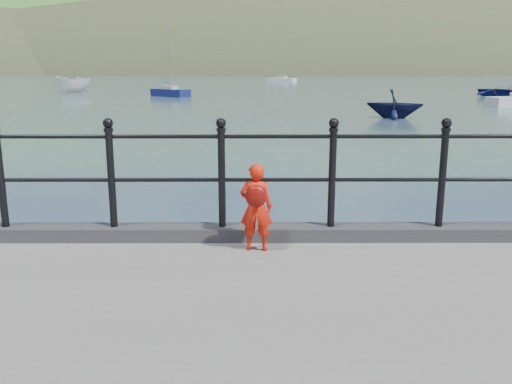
{
  "coord_description": "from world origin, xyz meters",
  "views": [
    {
      "loc": [
        -0.25,
        -5.91,
        2.88
      ],
      "look_at": [
        -0.23,
        -0.2,
        1.55
      ],
      "focal_mm": 38.0,
      "sensor_mm": 36.0,
      "label": 1
    }
  ],
  "objects_px": {
    "child": "(256,206)",
    "launch_blue": "(507,91)",
    "sailboat_deep": "(281,80)",
    "railing": "(277,166)",
    "sailboat_port": "(170,93)",
    "launch_white": "(74,84)",
    "launch_navy": "(395,104)"
  },
  "relations": [
    {
      "from": "child",
      "to": "launch_blue",
      "type": "xyz_separation_m",
      "value": [
        23.72,
        46.0,
        -0.9
      ]
    },
    {
      "from": "child",
      "to": "sailboat_deep",
      "type": "relative_size",
      "value": 0.11
    },
    {
      "from": "launch_blue",
      "to": "sailboat_deep",
      "type": "xyz_separation_m",
      "value": [
        -18.8,
        49.02,
        -0.23
      ]
    },
    {
      "from": "railing",
      "to": "child",
      "type": "xyz_separation_m",
      "value": [
        -0.23,
        -0.37,
        -0.35
      ]
    },
    {
      "from": "sailboat_port",
      "to": "sailboat_deep",
      "type": "height_order",
      "value": "sailboat_deep"
    },
    {
      "from": "child",
      "to": "launch_blue",
      "type": "distance_m",
      "value": 51.77
    },
    {
      "from": "launch_blue",
      "to": "sailboat_port",
      "type": "distance_m",
      "value": 31.87
    },
    {
      "from": "child",
      "to": "launch_white",
      "type": "relative_size",
      "value": 0.2
    },
    {
      "from": "railing",
      "to": "launch_blue",
      "type": "relative_size",
      "value": 3.29
    },
    {
      "from": "launch_white",
      "to": "sailboat_deep",
      "type": "xyz_separation_m",
      "value": [
        24.63,
        40.27,
        -0.56
      ]
    },
    {
      "from": "child",
      "to": "sailboat_deep",
      "type": "bearing_deg",
      "value": -87.41
    },
    {
      "from": "railing",
      "to": "launch_blue",
      "type": "height_order",
      "value": "railing"
    },
    {
      "from": "child",
      "to": "sailboat_port",
      "type": "distance_m",
      "value": 48.32
    },
    {
      "from": "launch_blue",
      "to": "launch_white",
      "type": "distance_m",
      "value": 44.31
    },
    {
      "from": "child",
      "to": "launch_white",
      "type": "distance_m",
      "value": 58.2
    },
    {
      "from": "child",
      "to": "railing",
      "type": "bearing_deg",
      "value": -116.09
    },
    {
      "from": "launch_navy",
      "to": "sailboat_deep",
      "type": "bearing_deg",
      "value": 23.18
    },
    {
      "from": "launch_blue",
      "to": "launch_navy",
      "type": "distance_m",
      "value": 26.01
    },
    {
      "from": "launch_navy",
      "to": "sailboat_port",
      "type": "xyz_separation_m",
      "value": [
        -16.01,
        22.26,
        -0.47
      ]
    },
    {
      "from": "launch_blue",
      "to": "launch_navy",
      "type": "xyz_separation_m",
      "value": [
        -15.82,
        -20.64,
        0.24
      ]
    },
    {
      "from": "launch_navy",
      "to": "launch_white",
      "type": "bearing_deg",
      "value": 63.94
    },
    {
      "from": "railing",
      "to": "launch_white",
      "type": "height_order",
      "value": "railing"
    },
    {
      "from": "child",
      "to": "launch_white",
      "type": "bearing_deg",
      "value": -64.64
    },
    {
      "from": "railing",
      "to": "launch_white",
      "type": "relative_size",
      "value": 3.86
    },
    {
      "from": "sailboat_deep",
      "to": "child",
      "type": "bearing_deg",
      "value": -61.84
    },
    {
      "from": "launch_blue",
      "to": "sailboat_deep",
      "type": "relative_size",
      "value": 0.67
    },
    {
      "from": "child",
      "to": "launch_blue",
      "type": "bearing_deg",
      "value": -111.72
    },
    {
      "from": "railing",
      "to": "launch_blue",
      "type": "xyz_separation_m",
      "value": [
        23.49,
        45.63,
        -1.25
      ]
    },
    {
      "from": "sailboat_deep",
      "to": "sailboat_port",
      "type": "bearing_deg",
      "value": -74.25
    },
    {
      "from": "sailboat_deep",
      "to": "railing",
      "type": "bearing_deg",
      "value": -61.71
    },
    {
      "from": "launch_white",
      "to": "railing",
      "type": "bearing_deg",
      "value": -41.35
    },
    {
      "from": "launch_white",
      "to": "launch_navy",
      "type": "xyz_separation_m",
      "value": [
        27.61,
        -29.39,
        -0.09
      ]
    }
  ]
}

